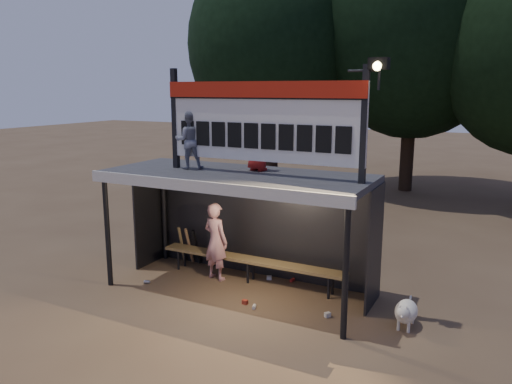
# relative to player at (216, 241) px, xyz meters

# --- Properties ---
(ground) EXTENTS (80.00, 80.00, 0.00)m
(ground) POSITION_rel_player_xyz_m (0.70, -0.35, -0.80)
(ground) COLOR brown
(ground) RESTS_ON ground
(player) EXTENTS (0.65, 0.50, 1.60)m
(player) POSITION_rel_player_xyz_m (0.00, 0.00, 0.00)
(player) COLOR white
(player) RESTS_ON ground
(child_a) EXTENTS (0.68, 0.65, 1.10)m
(child_a) POSITION_rel_player_xyz_m (-0.33, -0.36, 2.07)
(child_a) COLOR gray
(child_a) RESTS_ON dugout_shelter
(child_b) EXTENTS (0.56, 0.43, 1.02)m
(child_b) POSITION_rel_player_xyz_m (0.94, 0.04, 2.03)
(child_b) COLOR #AA1D1A
(child_b) RESTS_ON dugout_shelter
(dugout_shelter) EXTENTS (5.10, 2.08, 2.32)m
(dugout_shelter) POSITION_rel_player_xyz_m (0.70, -0.11, 1.05)
(dugout_shelter) COLOR #38373A
(dugout_shelter) RESTS_ON ground
(scoreboard_assembly) EXTENTS (4.10, 0.27, 1.99)m
(scoreboard_assembly) POSITION_rel_player_xyz_m (1.25, -0.36, 2.52)
(scoreboard_assembly) COLOR black
(scoreboard_assembly) RESTS_ON dugout_shelter
(bench) EXTENTS (4.00, 0.35, 0.48)m
(bench) POSITION_rel_player_xyz_m (0.70, 0.20, -0.37)
(bench) COLOR olive
(bench) RESTS_ON ground
(tree_left) EXTENTS (6.46, 6.46, 9.27)m
(tree_left) POSITION_rel_player_xyz_m (-3.30, 9.65, 4.71)
(tree_left) COLOR black
(tree_left) RESTS_ON ground
(tree_mid) EXTENTS (7.22, 7.22, 10.36)m
(tree_mid) POSITION_rel_player_xyz_m (1.70, 11.15, 5.37)
(tree_mid) COLOR #302015
(tree_mid) RESTS_ON ground
(dog) EXTENTS (0.36, 0.81, 0.49)m
(dog) POSITION_rel_player_xyz_m (3.89, -0.45, -0.52)
(dog) COLOR white
(dog) RESTS_ON ground
(bats) EXTENTS (0.47, 0.33, 0.84)m
(bats) POSITION_rel_player_xyz_m (-0.98, 0.47, -0.37)
(bats) COLOR olive
(bats) RESTS_ON ground
(litter) EXTENTS (3.85, 1.60, 0.08)m
(litter) POSITION_rel_player_xyz_m (1.10, -0.39, -0.76)
(litter) COLOR #AB311D
(litter) RESTS_ON ground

